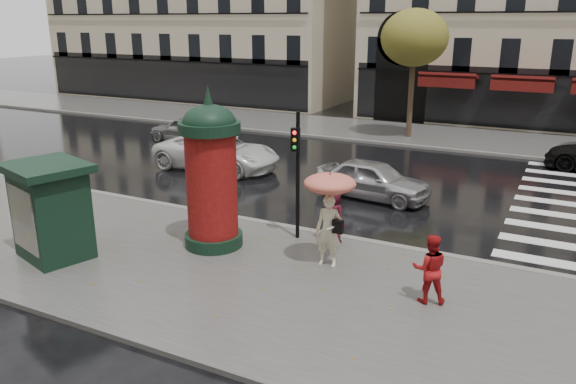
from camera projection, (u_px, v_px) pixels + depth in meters
The scene contains 16 objects.
ground at pixel (288, 279), 13.68m from camera, with size 160.00×160.00×0.00m, color black.
near_sidewalk at pixel (279, 285), 13.24m from camera, with size 90.00×7.00×0.12m, color #474744.
far_sidewalk at pixel (450, 138), 29.85m from camera, with size 90.00×6.00×0.12m, color #474744.
near_kerb at pixel (335, 236), 16.22m from camera, with size 90.00×0.25×0.14m, color slate.
far_kerb at pixel (437, 148), 27.29m from camera, with size 90.00×0.25×0.14m, color slate.
zebra_crossing at pixel (571, 204), 19.25m from camera, with size 3.60×11.75×0.01m, color silver.
tree_far_left at pixel (414, 38), 28.36m from camera, with size 3.40×3.40×6.64m.
woman_umbrella at pixel (329, 204), 13.73m from camera, with size 1.28×1.28×2.45m.
woman_red at pixel (430, 269), 12.14m from camera, with size 0.76×0.59×1.57m, color #B01518.
man_burgundy at pixel (333, 216), 15.40m from camera, with size 0.76×0.49×1.55m, color #430D1B.
morris_column at pixel (211, 171), 14.86m from camera, with size 1.63×1.63×4.37m.
traffic_light at pixel (297, 164), 15.30m from camera, with size 0.24×0.34×3.60m.
newsstand at pixel (51, 209), 14.38m from camera, with size 2.49×2.28×2.50m.
car_silver at pixel (373, 179), 19.70m from camera, with size 1.63×4.06×1.38m, color silver.
car_white at pixel (217, 152), 23.57m from camera, with size 2.48×5.39×1.50m, color silver.
car_far_silver at pixel (186, 129), 28.69m from camera, with size 1.63×4.06×1.38m, color #9C9DA1.
Camera 1 is at (5.65, -11.10, 6.06)m, focal length 35.00 mm.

